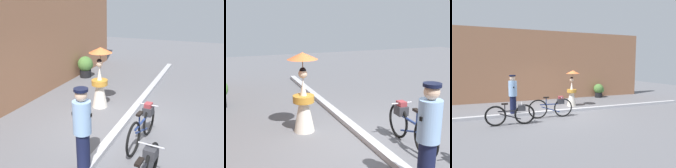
# 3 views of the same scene
# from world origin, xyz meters

# --- Properties ---
(ground_plane) EXTENTS (30.00, 30.00, 0.00)m
(ground_plane) POSITION_xyz_m (0.00, 0.00, 0.00)
(ground_plane) COLOR slate
(building_wall) EXTENTS (14.00, 0.40, 4.15)m
(building_wall) POSITION_xyz_m (0.00, 3.53, 2.08)
(building_wall) COLOR #9E6B4C
(building_wall) RESTS_ON ground_plane
(sidewalk_curb) EXTENTS (14.00, 0.20, 0.12)m
(sidewalk_curb) POSITION_xyz_m (0.00, 0.00, 0.06)
(sidewalk_curb) COLOR #B2B2B7
(sidewalk_curb) RESTS_ON ground_plane
(bicycle_near_officer) EXTENTS (1.72, 0.48, 0.80)m
(bicycle_near_officer) POSITION_xyz_m (-1.98, -1.18, 0.41)
(bicycle_near_officer) COLOR black
(bicycle_near_officer) RESTS_ON ground_plane
(bicycle_far_side) EXTENTS (1.79, 0.48, 0.86)m
(bicycle_far_side) POSITION_xyz_m (-0.35, -0.71, 0.45)
(bicycle_far_side) COLOR black
(bicycle_far_side) RESTS_ON ground_plane
(person_officer) EXTENTS (0.34, 0.38, 1.71)m
(person_officer) POSITION_xyz_m (-1.84, 0.05, 0.92)
(person_officer) COLOR #141938
(person_officer) RESTS_ON ground_plane
(person_with_parasol) EXTENTS (0.69, 0.69, 1.84)m
(person_with_parasol) POSITION_xyz_m (1.20, 1.09, 0.87)
(person_with_parasol) COLOR silver
(person_with_parasol) RESTS_ON ground_plane
(potted_plant_by_door) EXTENTS (0.65, 0.64, 0.89)m
(potted_plant_by_door) POSITION_xyz_m (3.85, 2.95, 0.48)
(potted_plant_by_door) COLOR black
(potted_plant_by_door) RESTS_ON ground_plane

